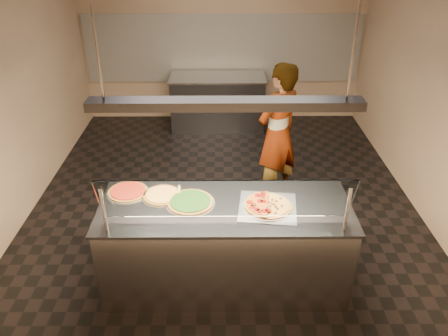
{
  "coord_description": "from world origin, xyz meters",
  "views": [
    {
      "loc": [
        -0.03,
        -4.81,
        3.27
      ],
      "look_at": [
        -0.01,
        -0.84,
        1.02
      ],
      "focal_mm": 35.0,
      "sensor_mm": 36.0,
      "label": 1
    }
  ],
  "objects_px": {
    "perforated_tray": "(267,207)",
    "worker": "(278,134)",
    "sneeze_guard": "(226,200)",
    "pizza_tomato": "(128,191)",
    "pizza_spinach": "(190,202)",
    "prep_table": "(218,102)",
    "half_pizza_pepperoni": "(256,204)",
    "half_pizza_sausage": "(279,205)",
    "serving_counter": "(225,244)",
    "heat_lamp_housing": "(225,104)",
    "pizza_spatula": "(183,192)",
    "pizza_cheese": "(162,195)"
  },
  "relations": [
    {
      "from": "heat_lamp_housing",
      "to": "pizza_spinach",
      "type": "bearing_deg",
      "value": 171.87
    },
    {
      "from": "pizza_tomato",
      "to": "perforated_tray",
      "type": "bearing_deg",
      "value": -11.13
    },
    {
      "from": "pizza_cheese",
      "to": "half_pizza_sausage",
      "type": "bearing_deg",
      "value": -10.21
    },
    {
      "from": "sneeze_guard",
      "to": "pizza_cheese",
      "type": "distance_m",
      "value": 0.85
    },
    {
      "from": "half_pizza_pepperoni",
      "to": "heat_lamp_housing",
      "type": "relative_size",
      "value": 0.2
    },
    {
      "from": "pizza_spinach",
      "to": "serving_counter",
      "type": "bearing_deg",
      "value": -8.13
    },
    {
      "from": "sneeze_guard",
      "to": "pizza_spinach",
      "type": "relative_size",
      "value": 4.57
    },
    {
      "from": "pizza_spatula",
      "to": "pizza_tomato",
      "type": "bearing_deg",
      "value": 175.9
    },
    {
      "from": "heat_lamp_housing",
      "to": "pizza_cheese",
      "type": "bearing_deg",
      "value": 164.44
    },
    {
      "from": "serving_counter",
      "to": "prep_table",
      "type": "distance_m",
      "value": 3.95
    },
    {
      "from": "pizza_cheese",
      "to": "prep_table",
      "type": "distance_m",
      "value": 3.84
    },
    {
      "from": "half_pizza_sausage",
      "to": "pizza_tomato",
      "type": "height_order",
      "value": "half_pizza_sausage"
    },
    {
      "from": "pizza_spinach",
      "to": "perforated_tray",
      "type": "bearing_deg",
      "value": -6.01
    },
    {
      "from": "serving_counter",
      "to": "worker",
      "type": "xyz_separation_m",
      "value": [
        0.68,
        1.62,
        0.45
      ]
    },
    {
      "from": "pizza_cheese",
      "to": "pizza_tomato",
      "type": "xyz_separation_m",
      "value": [
        -0.35,
        0.07,
        0.0
      ]
    },
    {
      "from": "pizza_spinach",
      "to": "pizza_cheese",
      "type": "xyz_separation_m",
      "value": [
        -0.28,
        0.12,
        -0.0
      ]
    },
    {
      "from": "sneeze_guard",
      "to": "pizza_tomato",
      "type": "relative_size",
      "value": 5.19
    },
    {
      "from": "prep_table",
      "to": "heat_lamp_housing",
      "type": "relative_size",
      "value": 0.72
    },
    {
      "from": "sneeze_guard",
      "to": "half_pizza_pepperoni",
      "type": "bearing_deg",
      "value": 47.18
    },
    {
      "from": "serving_counter",
      "to": "pizza_tomato",
      "type": "bearing_deg",
      "value": 166.1
    },
    {
      "from": "serving_counter",
      "to": "pizza_spatula",
      "type": "distance_m",
      "value": 0.67
    },
    {
      "from": "sneeze_guard",
      "to": "heat_lamp_housing",
      "type": "xyz_separation_m",
      "value": [
        0.0,
        0.34,
        0.72
      ]
    },
    {
      "from": "perforated_tray",
      "to": "prep_table",
      "type": "relative_size",
      "value": 0.35
    },
    {
      "from": "pizza_cheese",
      "to": "heat_lamp_housing",
      "type": "relative_size",
      "value": 0.17
    },
    {
      "from": "perforated_tray",
      "to": "pizza_tomato",
      "type": "relative_size",
      "value": 1.42
    },
    {
      "from": "sneeze_guard",
      "to": "pizza_cheese",
      "type": "height_order",
      "value": "sneeze_guard"
    },
    {
      "from": "pizza_spatula",
      "to": "pizza_cheese",
      "type": "bearing_deg",
      "value": -172.28
    },
    {
      "from": "serving_counter",
      "to": "half_pizza_sausage",
      "type": "xyz_separation_m",
      "value": [
        0.5,
        -0.03,
        0.49
      ]
    },
    {
      "from": "worker",
      "to": "pizza_spatula",
      "type": "bearing_deg",
      "value": 10.44
    },
    {
      "from": "half_pizza_pepperoni",
      "to": "worker",
      "type": "distance_m",
      "value": 1.69
    },
    {
      "from": "pizza_cheese",
      "to": "sneeze_guard",
      "type": "bearing_deg",
      "value": -39.91
    },
    {
      "from": "perforated_tray",
      "to": "worker",
      "type": "distance_m",
      "value": 1.67
    },
    {
      "from": "serving_counter",
      "to": "worker",
      "type": "bearing_deg",
      "value": 67.2
    },
    {
      "from": "sneeze_guard",
      "to": "half_pizza_pepperoni",
      "type": "xyz_separation_m",
      "value": [
        0.29,
        0.31,
        -0.26
      ]
    },
    {
      "from": "pizza_spinach",
      "to": "prep_table",
      "type": "relative_size",
      "value": 0.28
    },
    {
      "from": "half_pizza_pepperoni",
      "to": "pizza_spinach",
      "type": "relative_size",
      "value": 0.98
    },
    {
      "from": "sneeze_guard",
      "to": "pizza_spatula",
      "type": "distance_m",
      "value": 0.73
    },
    {
      "from": "serving_counter",
      "to": "heat_lamp_housing",
      "type": "relative_size",
      "value": 1.04
    },
    {
      "from": "serving_counter",
      "to": "half_pizza_sausage",
      "type": "distance_m",
      "value": 0.7
    },
    {
      "from": "pizza_tomato",
      "to": "pizza_spatula",
      "type": "height_order",
      "value": "pizza_spatula"
    },
    {
      "from": "pizza_spinach",
      "to": "heat_lamp_housing",
      "type": "relative_size",
      "value": 0.2
    },
    {
      "from": "sneeze_guard",
      "to": "half_pizza_pepperoni",
      "type": "height_order",
      "value": "sneeze_guard"
    },
    {
      "from": "serving_counter",
      "to": "pizza_cheese",
      "type": "height_order",
      "value": "pizza_cheese"
    },
    {
      "from": "serving_counter",
      "to": "heat_lamp_housing",
      "type": "height_order",
      "value": "heat_lamp_housing"
    },
    {
      "from": "half_pizza_pepperoni",
      "to": "half_pizza_sausage",
      "type": "xyz_separation_m",
      "value": [
        0.21,
        -0.0,
        -0.01
      ]
    },
    {
      "from": "sneeze_guard",
      "to": "half_pizza_pepperoni",
      "type": "distance_m",
      "value": 0.5
    },
    {
      "from": "half_pizza_pepperoni",
      "to": "prep_table",
      "type": "distance_m",
      "value": 4.03
    },
    {
      "from": "half_pizza_pepperoni",
      "to": "pizza_tomato",
      "type": "height_order",
      "value": "half_pizza_pepperoni"
    },
    {
      "from": "half_pizza_pepperoni",
      "to": "pizza_cheese",
      "type": "relative_size",
      "value": 1.16
    },
    {
      "from": "half_pizza_sausage",
      "to": "prep_table",
      "type": "relative_size",
      "value": 0.28
    }
  ]
}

